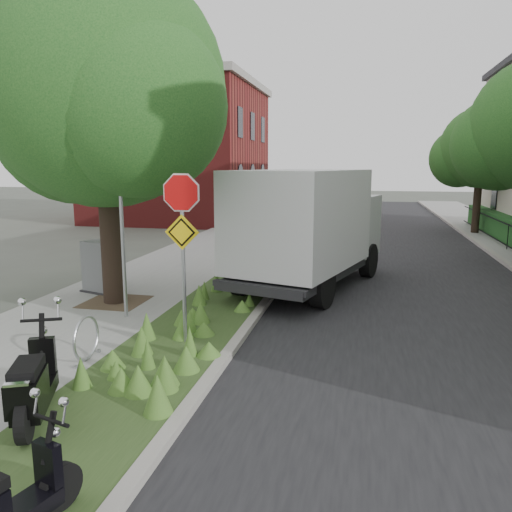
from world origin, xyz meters
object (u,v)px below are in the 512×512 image
Objects in this scene: scooter_near at (32,392)px; utility_cabinet at (101,268)px; sign_assembly at (182,223)px; box_truck at (309,224)px.

scooter_near is 1.31× the size of utility_cabinet.
sign_assembly is 4.85m from utility_cabinet.
scooter_near is at bearing -67.70° from utility_cabinet.
box_truck is (2.51, 8.27, 1.25)m from scooter_near.
sign_assembly is 1.87× the size of scooter_near.
box_truck is at bearing 71.43° from sign_assembly.
scooter_near is (-0.82, -3.23, -1.78)m from sign_assembly.
sign_assembly reaches higher than scooter_near.
utility_cabinet is (-5.09, -1.96, -1.04)m from box_truck.
box_truck is (1.69, 5.04, -0.53)m from sign_assembly.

